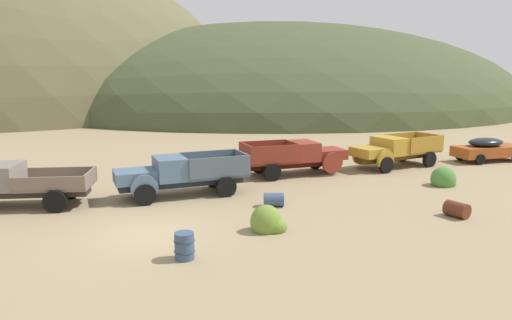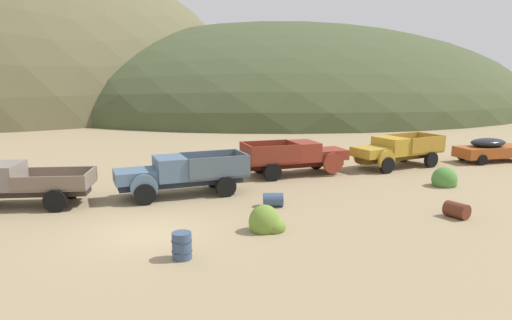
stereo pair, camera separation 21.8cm
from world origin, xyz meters
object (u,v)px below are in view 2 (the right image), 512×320
object	(u,v)px
truck_chalk_blue	(174,175)
oil_drum_by_truck	(273,200)
oil_drum_tipped	(457,210)
oil_drum_foreground	(182,246)
car_oxide_orange	(493,149)
truck_rust_red	(301,157)
truck_mustard	(393,151)
truck_primer_gray	(6,184)

from	to	relation	value
truck_chalk_blue	oil_drum_by_truck	xyz separation A→B (m)	(3.82, -3.11, -0.71)
oil_drum_tipped	oil_drum_foreground	bearing A→B (deg)	-176.53
truck_chalk_blue	car_oxide_orange	xyz separation A→B (m)	(21.25, 2.16, -0.20)
truck_chalk_blue	oil_drum_tipped	world-z (taller)	truck_chalk_blue
truck_rust_red	truck_mustard	distance (m)	6.14
truck_chalk_blue	truck_rust_red	bearing A→B (deg)	-164.63
truck_chalk_blue	truck_rust_red	xyz separation A→B (m)	(7.65, 2.57, 0.02)
truck_primer_gray	oil_drum_tipped	xyz separation A→B (m)	(17.40, -7.58, -0.68)
truck_rust_red	oil_drum_by_truck	xyz separation A→B (m)	(-3.82, -5.68, -0.73)
truck_primer_gray	oil_drum_foreground	xyz separation A→B (m)	(6.23, -8.25, -0.57)
truck_chalk_blue	oil_drum_foreground	bearing A→B (deg)	79.92
car_oxide_orange	oil_drum_foreground	xyz separation A→B (m)	(-22.18, -9.80, -0.39)
truck_mustard	oil_drum_tipped	xyz separation A→B (m)	(-3.55, -9.46, -0.72)
truck_rust_red	truck_mustard	xyz separation A→B (m)	(6.14, -0.06, 0.00)
truck_rust_red	oil_drum_by_truck	size ratio (longest dim) A/B	6.03
oil_drum_tipped	car_oxide_orange	bearing A→B (deg)	39.64
truck_primer_gray	car_oxide_orange	xyz separation A→B (m)	(28.41, 1.54, -0.18)
truck_chalk_blue	truck_mustard	xyz separation A→B (m)	(13.79, 2.50, 0.02)
truck_rust_red	truck_chalk_blue	bearing A→B (deg)	-161.44
oil_drum_tipped	oil_drum_by_truck	bearing A→B (deg)	149.05
car_oxide_orange	oil_drum_by_truck	xyz separation A→B (m)	(-17.43, -5.27, -0.52)
truck_primer_gray	truck_mustard	bearing A→B (deg)	-161.99
truck_chalk_blue	oil_drum_by_truck	bearing A→B (deg)	137.68
car_oxide_orange	oil_drum_tipped	world-z (taller)	car_oxide_orange
truck_primer_gray	truck_mustard	distance (m)	21.03
oil_drum_foreground	oil_drum_tipped	size ratio (longest dim) A/B	0.84
truck_rust_red	oil_drum_foreground	bearing A→B (deg)	-130.02
truck_mustard	car_oxide_orange	xyz separation A→B (m)	(7.46, -0.34, -0.21)
truck_rust_red	car_oxide_orange	bearing A→B (deg)	-1.71
truck_chalk_blue	oil_drum_foreground	world-z (taller)	truck_chalk_blue
truck_primer_gray	truck_rust_red	world-z (taller)	truck_rust_red
truck_primer_gray	car_oxide_orange	size ratio (longest dim) A/B	1.30
truck_primer_gray	truck_chalk_blue	bearing A→B (deg)	-172.04
truck_mustard	oil_drum_by_truck	world-z (taller)	truck_mustard
truck_chalk_blue	truck_rust_red	world-z (taller)	same
truck_primer_gray	oil_drum_tipped	distance (m)	18.99
truck_primer_gray	oil_drum_tipped	world-z (taller)	truck_primer_gray
truck_primer_gray	oil_drum_by_truck	distance (m)	11.62
truck_primer_gray	oil_drum_by_truck	world-z (taller)	truck_primer_gray
truck_rust_red	oil_drum_by_truck	distance (m)	6.88
oil_drum_by_truck	oil_drum_foreground	bearing A→B (deg)	-136.37
truck_mustard	oil_drum_by_truck	bearing A→B (deg)	19.05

